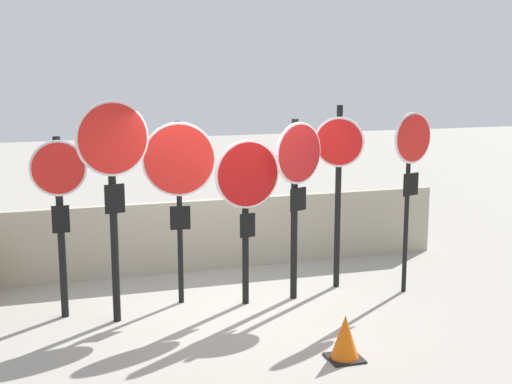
{
  "coord_description": "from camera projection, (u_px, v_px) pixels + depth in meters",
  "views": [
    {
      "loc": [
        -2.37,
        -8.33,
        3.09
      ],
      "look_at": [
        0.23,
        0.0,
        1.46
      ],
      "focal_mm": 50.0,
      "sensor_mm": 36.0,
      "label": 1
    }
  ],
  "objects": [
    {
      "name": "ground_plane",
      "position": [
        239.0,
        306.0,
        9.07
      ],
      "size": [
        40.0,
        40.0,
        0.0
      ],
      "primitive_type": "plane",
      "color": "gray"
    },
    {
      "name": "fence_back",
      "position": [
        208.0,
        235.0,
        10.56
      ],
      "size": [
        7.36,
        0.12,
        1.05
      ],
      "color": "#A89E89",
      "rests_on": "ground"
    },
    {
      "name": "stop_sign_0",
      "position": [
        60.0,
        198.0,
        8.38
      ],
      "size": [
        0.66,
        0.15,
        2.2
      ],
      "rotation": [
        0.0,
        0.0,
        0.02
      ],
      "color": "black",
      "rests_on": "ground"
    },
    {
      "name": "stop_sign_1",
      "position": [
        113.0,
        171.0,
        8.17
      ],
      "size": [
        0.85,
        0.23,
        2.64
      ],
      "rotation": [
        0.0,
        0.0,
        0.22
      ],
      "color": "black",
      "rests_on": "ground"
    },
    {
      "name": "stop_sign_2",
      "position": [
        179.0,
        173.0,
        8.83
      ],
      "size": [
        0.93,
        0.16,
        2.34
      ],
      "rotation": [
        0.0,
        0.0,
        -0.09
      ],
      "color": "black",
      "rests_on": "ground"
    },
    {
      "name": "stop_sign_3",
      "position": [
        247.0,
        191.0,
        8.84
      ],
      "size": [
        0.85,
        0.19,
        2.12
      ],
      "rotation": [
        0.0,
        0.0,
        0.14
      ],
      "color": "black",
      "rests_on": "ground"
    },
    {
      "name": "stop_sign_4",
      "position": [
        297.0,
        177.0,
        9.03
      ],
      "size": [
        0.72,
        0.36,
        2.35
      ],
      "rotation": [
        0.0,
        0.0,
        0.44
      ],
      "color": "black",
      "rests_on": "ground"
    },
    {
      "name": "stop_sign_5",
      "position": [
        339.0,
        168.0,
        9.49
      ],
      "size": [
        0.62,
        0.31,
        2.49
      ],
      "rotation": [
        0.0,
        0.0,
        -0.44
      ],
      "color": "black",
      "rests_on": "ground"
    },
    {
      "name": "stop_sign_6",
      "position": [
        411.0,
        161.0,
        9.27
      ],
      "size": [
        0.64,
        0.25,
        2.42
      ],
      "rotation": [
        0.0,
        0.0,
        0.34
      ],
      "color": "black",
      "rests_on": "ground"
    },
    {
      "name": "traffic_cone_0",
      "position": [
        345.0,
        338.0,
        7.41
      ],
      "size": [
        0.36,
        0.36,
        0.48
      ],
      "color": "black",
      "rests_on": "ground"
    }
  ]
}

